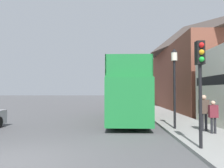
{
  "coord_description": "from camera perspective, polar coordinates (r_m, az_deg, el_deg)",
  "views": [
    {
      "loc": [
        3.13,
        -6.8,
        2.2
      ],
      "look_at": [
        2.92,
        8.55,
        2.67
      ],
      "focal_mm": 35.0,
      "sensor_mm": 36.0,
      "label": 1
    }
  ],
  "objects": [
    {
      "name": "ground_plane",
      "position": [
        28.06,
        -5.65,
        -6.23
      ],
      "size": [
        144.0,
        144.0,
        0.0
      ],
      "primitive_type": "plane",
      "color": "#4C4C4F"
    },
    {
      "name": "sidewalk",
      "position": [
        25.25,
        10.53,
        -6.55
      ],
      "size": [
        3.05,
        108.0,
        0.14
      ],
      "color": "gray",
      "rests_on": "ground_plane"
    },
    {
      "name": "brick_terrace_rear",
      "position": [
        29.31,
        18.25,
        4.21
      ],
      "size": [
        6.0,
        22.51,
        10.38
      ],
      "color": "brown",
      "rests_on": "ground_plane"
    },
    {
      "name": "tour_bus",
      "position": [
        16.11,
        3.68,
        -2.9
      ],
      "size": [
        2.71,
        9.81,
        4.14
      ],
      "rotation": [
        0.0,
        0.0,
        -0.02
      ],
      "color": "#1E7A38",
      "rests_on": "ground_plane"
    },
    {
      "name": "parked_car_ahead_of_bus",
      "position": [
        23.17,
        4.69,
        -5.51
      ],
      "size": [
        2.0,
        4.15,
        1.41
      ],
      "rotation": [
        0.0,
        0.0,
        -0.05
      ],
      "color": "#9E9EA3",
      "rests_on": "ground_plane"
    },
    {
      "name": "pedestrian_second",
      "position": [
        11.66,
        24.93,
        -7.05
      ],
      "size": [
        0.41,
        0.23,
        1.57
      ],
      "color": "#232328",
      "rests_on": "sidewalk"
    },
    {
      "name": "pedestrian_third",
      "position": [
        12.16,
        22.9,
        -6.11
      ],
      "size": [
        0.48,
        0.26,
        1.83
      ],
      "color": "#232328",
      "rests_on": "sidewalk"
    },
    {
      "name": "traffic_signal",
      "position": [
        8.5,
        22.06,
        3.52
      ],
      "size": [
        0.28,
        0.42,
        3.85
      ],
      "color": "black",
      "rests_on": "sidewalk"
    },
    {
      "name": "lamp_post_nearest",
      "position": [
        12.43,
        15.98,
        2.85
      ],
      "size": [
        0.35,
        0.35,
        4.37
      ],
      "color": "black",
      "rests_on": "sidewalk"
    },
    {
      "name": "lamp_post_second",
      "position": [
        21.52,
        9.16,
        0.8
      ],
      "size": [
        0.35,
        0.35,
        4.32
      ],
      "color": "black",
      "rests_on": "sidewalk"
    },
    {
      "name": "lamp_post_third",
      "position": [
        30.76,
        6.53,
        0.17
      ],
      "size": [
        0.35,
        0.35,
        4.43
      ],
      "color": "black",
      "rests_on": "sidewalk"
    }
  ]
}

